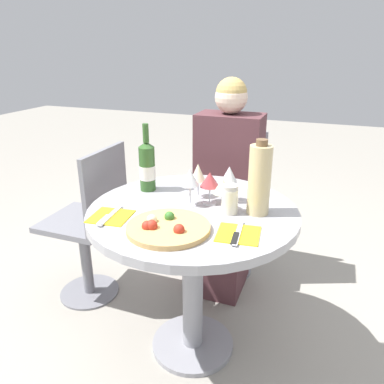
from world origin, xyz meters
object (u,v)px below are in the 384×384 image
at_px(seated_diner, 224,198).
at_px(tall_carafe, 259,180).
at_px(dining_table, 193,239).
at_px(chair_empty_side, 91,226).
at_px(wine_bottle, 147,166).
at_px(chair_behind_diner, 230,203).
at_px(pizza_large, 167,227).

height_order(seated_diner, tall_carafe, seated_diner).
relative_size(dining_table, chair_empty_side, 0.99).
bearing_deg(wine_bottle, tall_carafe, -8.51).
relative_size(dining_table, wine_bottle, 2.81).
height_order(seated_diner, chair_empty_side, seated_diner).
distance_m(seated_diner, tall_carafe, 0.71).
xyz_separation_m(chair_behind_diner, tall_carafe, (0.29, -0.69, 0.42)).
bearing_deg(pizza_large, wine_bottle, 126.07).
xyz_separation_m(dining_table, chair_behind_diner, (-0.04, 0.74, -0.14)).
bearing_deg(pizza_large, dining_table, 85.05).
distance_m(dining_table, chair_empty_side, 0.69).
xyz_separation_m(dining_table, wine_bottle, (-0.27, 0.13, 0.25)).
distance_m(dining_table, seated_diner, 0.61).
height_order(dining_table, seated_diner, seated_diner).
height_order(seated_diner, wine_bottle, seated_diner).
bearing_deg(chair_behind_diner, wine_bottle, 69.13).
relative_size(dining_table, seated_diner, 0.73).
height_order(dining_table, chair_empty_side, chair_empty_side).
distance_m(pizza_large, wine_bottle, 0.44).
xyz_separation_m(chair_empty_side, pizza_large, (0.63, -0.39, 0.29)).
relative_size(chair_behind_diner, pizza_large, 2.87).
relative_size(chair_behind_diner, wine_bottle, 2.84).
xyz_separation_m(pizza_large, tall_carafe, (0.27, 0.27, 0.13)).
bearing_deg(seated_diner, wine_bottle, 63.69).
xyz_separation_m(chair_behind_diner, seated_diner, (-0.00, -0.14, 0.09)).
distance_m(chair_empty_side, wine_bottle, 0.55).
distance_m(dining_table, chair_behind_diner, 0.76).
xyz_separation_m(pizza_large, wine_bottle, (-0.25, 0.34, 0.10)).
xyz_separation_m(dining_table, tall_carafe, (0.26, 0.05, 0.28)).
relative_size(dining_table, pizza_large, 2.84).
distance_m(seated_diner, chair_empty_side, 0.75).
xyz_separation_m(dining_table, pizza_large, (-0.02, -0.21, 0.15)).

